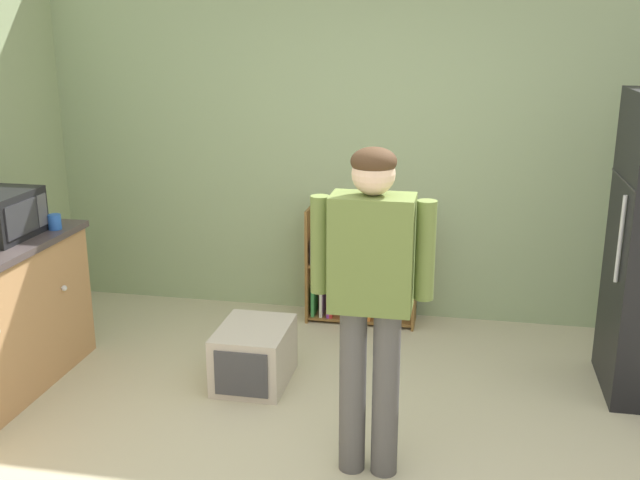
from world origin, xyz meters
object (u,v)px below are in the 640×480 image
object	(u,v)px
blue_cup	(55,222)
pet_carrier	(254,355)
standing_person	(371,286)
bookshelf	(356,272)

from	to	relation	value
blue_cup	pet_carrier	bearing A→B (deg)	-1.74
standing_person	pet_carrier	xyz separation A→B (m)	(-0.81, 0.80, -0.79)
standing_person	pet_carrier	size ratio (longest dim) A/B	2.92
standing_person	pet_carrier	bearing A→B (deg)	135.41
bookshelf	blue_cup	world-z (taller)	blue_cup
bookshelf	blue_cup	size ratio (longest dim) A/B	8.95
pet_carrier	bookshelf	bearing A→B (deg)	68.21
standing_person	blue_cup	distance (m)	2.25
pet_carrier	blue_cup	size ratio (longest dim) A/B	5.81
pet_carrier	blue_cup	world-z (taller)	blue_cup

